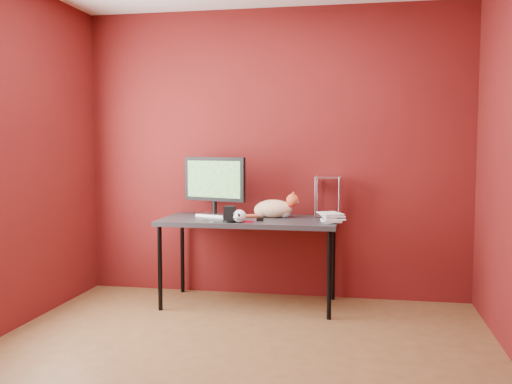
% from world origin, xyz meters
% --- Properties ---
extents(room, '(3.52, 3.52, 2.61)m').
position_xyz_m(room, '(0.00, 0.00, 1.45)').
color(room, brown).
rests_on(room, ground).
extents(desk, '(1.50, 0.70, 0.75)m').
position_xyz_m(desk, '(-0.15, 1.37, 0.70)').
color(desk, black).
rests_on(desk, ground).
extents(monitor, '(0.59, 0.27, 0.52)m').
position_xyz_m(monitor, '(-0.49, 1.49, 1.04)').
color(monitor, '#A6A7AB').
rests_on(monitor, desk).
extents(cat, '(0.49, 0.19, 0.23)m').
position_xyz_m(cat, '(0.05, 1.48, 0.83)').
color(cat, orange).
rests_on(cat, desk).
extents(skull_mug, '(0.11, 0.12, 0.10)m').
position_xyz_m(skull_mug, '(-0.18, 1.11, 0.80)').
color(skull_mug, silver).
rests_on(skull_mug, desk).
extents(speaker, '(0.11, 0.11, 0.13)m').
position_xyz_m(speaker, '(-0.26, 1.12, 0.81)').
color(speaker, black).
rests_on(speaker, desk).
extents(book_stack, '(0.24, 0.27, 0.88)m').
position_xyz_m(book_stack, '(0.48, 1.26, 1.19)').
color(book_stack, beige).
rests_on(book_stack, desk).
extents(wire_rack, '(0.22, 0.18, 0.35)m').
position_xyz_m(wire_rack, '(0.50, 1.63, 0.93)').
color(wire_rack, '#A6A7AB').
rests_on(wire_rack, desk).
extents(pocket_knife, '(0.08, 0.04, 0.02)m').
position_xyz_m(pocket_knife, '(-0.11, 1.12, 0.76)').
color(pocket_knife, '#B30D2B').
rests_on(pocket_knife, desk).
extents(black_gadget, '(0.06, 0.04, 0.03)m').
position_xyz_m(black_gadget, '(-0.03, 1.23, 0.76)').
color(black_gadget, black).
rests_on(black_gadget, desk).
extents(washer, '(0.05, 0.05, 0.00)m').
position_xyz_m(washer, '(-0.40, 1.08, 0.75)').
color(washer, '#A6A7AB').
rests_on(washer, desk).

